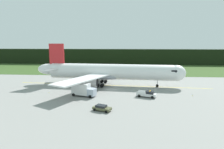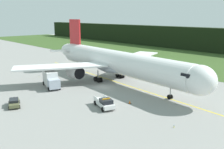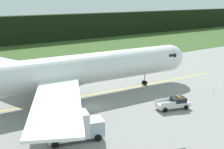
{
  "view_description": "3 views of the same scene",
  "coord_description": "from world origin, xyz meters",
  "views": [
    {
      "loc": [
        4.48,
        -59.34,
        15.11
      ],
      "look_at": [
        -0.43,
        5.06,
        4.04
      ],
      "focal_mm": 29.96,
      "sensor_mm": 36.0,
      "label": 1
    },
    {
      "loc": [
        43.39,
        -35.8,
        15.83
      ],
      "look_at": [
        6.74,
        -3.0,
        4.56
      ],
      "focal_mm": 41.44,
      "sensor_mm": 36.0,
      "label": 2
    },
    {
      "loc": [
        -22.58,
        -38.24,
        17.21
      ],
      "look_at": [
        4.4,
        0.44,
        4.7
      ],
      "focal_mm": 46.71,
      "sensor_mm": 36.0,
      "label": 3
    }
  ],
  "objects": [
    {
      "name": "ground",
      "position": [
        0.0,
        0.0,
        0.0
      ],
      "size": [
        320.0,
        320.0,
        0.0
      ],
      "primitive_type": "plane",
      "color": "gray"
    },
    {
      "name": "airliner",
      "position": [
        -1.66,
        5.69,
        4.8
      ],
      "size": [
        53.1,
        44.98,
        14.75
      ],
      "color": "white",
      "rests_on": "ground"
    },
    {
      "name": "taxiway_edge_light_west",
      "position": [
        -18.8,
        -5.99,
        0.25
      ],
      "size": [
        0.12,
        0.12,
        0.46
      ],
      "color": "yellow",
      "rests_on": "ground"
    },
    {
      "name": "grass_verge",
      "position": [
        0.0,
        48.23,
        0.02
      ],
      "size": [
        320.0,
        47.1,
        0.04
      ],
      "primitive_type": "cube",
      "color": "#345022",
      "rests_on": "ground"
    },
    {
      "name": "apron_cone",
      "position": [
        11.92,
        -3.25,
        0.3
      ],
      "size": [
        0.49,
        0.49,
        0.62
      ],
      "color": "black",
      "rests_on": "ground"
    },
    {
      "name": "catering_truck",
      "position": [
        -7.68,
        -8.52,
        1.9
      ],
      "size": [
        7.34,
        4.25,
        3.79
      ],
      "color": "#A8B2C4",
      "rests_on": "ground"
    },
    {
      "name": "distant_tree_line",
      "position": [
        0.0,
        72.66,
        5.28
      ],
      "size": [
        288.0,
        5.78,
        10.56
      ],
      "primitive_type": "cube",
      "color": "black",
      "rests_on": "ground"
    },
    {
      "name": "taxiway_centerline_main",
      "position": [
        -1.01,
        5.64,
        0.0
      ],
      "size": [
        68.6,
        5.19,
        0.01
      ],
      "primitive_type": "cube",
      "rotation": [
        0.0,
        0.0,
        -0.07
      ],
      "color": "yellow",
      "rests_on": "ground"
    },
    {
      "name": "staff_car",
      "position": [
        -0.83,
        -19.66,
        0.7
      ],
      "size": [
        4.5,
        3.09,
        1.3
      ],
      "color": "brown",
      "rests_on": "ground"
    },
    {
      "name": "ops_pickup_truck",
      "position": [
        10.48,
        -8.12,
        0.9
      ],
      "size": [
        5.73,
        3.55,
        1.94
      ],
      "color": "silver",
      "rests_on": "ground"
    },
    {
      "name": "taxiway_edge_light_east",
      "position": [
        23.53,
        -5.99,
        0.23
      ],
      "size": [
        0.12,
        0.12,
        0.42
      ],
      "color": "yellow",
      "rests_on": "ground"
    }
  ]
}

